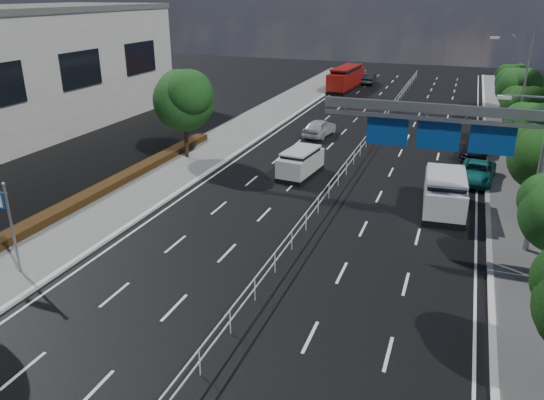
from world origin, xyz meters
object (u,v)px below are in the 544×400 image
(near_car_silver, at_px, (320,128))
(parked_car_dark, at_px, (476,148))
(toilet_sign, at_px, (1,212))
(overhead_gantry, at_px, (455,131))
(red_bus, at_px, (346,78))
(white_minivan, at_px, (301,163))
(near_car_dark, at_px, (369,78))
(parked_car_teal, at_px, (477,172))
(silver_minivan, at_px, (444,193))

(near_car_silver, xyz_separation_m, parked_car_dark, (12.71, -1.91, -0.09))
(toilet_sign, xyz_separation_m, parked_car_dark, (19.19, 25.89, -2.28))
(overhead_gantry, distance_m, red_bus, 44.03)
(near_car_silver, height_order, parked_car_dark, near_car_silver)
(red_bus, height_order, parked_car_dark, red_bus)
(white_minivan, height_order, near_car_dark, white_minivan)
(toilet_sign, bearing_deg, near_car_silver, 76.87)
(overhead_gantry, distance_m, parked_car_teal, 11.22)
(toilet_sign, height_order, white_minivan, toilet_sign)
(red_bus, distance_m, parked_car_dark, 30.08)
(silver_minivan, bearing_deg, near_car_dark, 101.69)
(near_car_dark, bearing_deg, red_bus, 68.20)
(parked_car_teal, bearing_deg, near_car_dark, 116.80)
(red_bus, relative_size, parked_car_teal, 2.10)
(overhead_gantry, relative_size, white_minivan, 2.32)
(red_bus, xyz_separation_m, parked_car_teal, (15.80, -31.53, -0.85))
(parked_car_teal, bearing_deg, silver_minivan, -99.98)
(red_bus, height_order, silver_minivan, red_bus)
(overhead_gantry, xyz_separation_m, parked_car_dark, (1.50, 15.84, -4.95))
(red_bus, bearing_deg, parked_car_teal, -59.29)
(parked_car_teal, bearing_deg, parked_car_dark, 96.79)
(toilet_sign, distance_m, parked_car_teal, 27.85)
(white_minivan, bearing_deg, near_car_dark, 100.04)
(silver_minivan, bearing_deg, parked_car_teal, 69.73)
(toilet_sign, distance_m, red_bus, 51.65)
(near_car_silver, distance_m, parked_car_dark, 12.85)
(toilet_sign, relative_size, near_car_dark, 0.98)
(overhead_gantry, bearing_deg, near_car_dark, 104.73)
(white_minivan, distance_m, parked_car_dark, 14.16)
(overhead_gantry, relative_size, red_bus, 1.06)
(red_bus, bearing_deg, white_minivan, -78.27)
(toilet_sign, bearing_deg, red_bus, 86.16)
(parked_car_dark, bearing_deg, red_bus, 129.06)
(near_car_silver, distance_m, near_car_dark, 29.02)
(red_bus, height_order, parked_car_teal, red_bus)
(white_minivan, height_order, parked_car_dark, white_minivan)
(near_car_silver, bearing_deg, parked_car_teal, 155.52)
(red_bus, distance_m, near_car_dark, 5.68)
(toilet_sign, height_order, red_bus, toilet_sign)
(red_bus, relative_size, near_car_dark, 2.19)
(parked_car_teal, bearing_deg, toilet_sign, -127.74)
(white_minivan, xyz_separation_m, parked_car_dark, (11.13, 8.75, -0.25))
(near_car_silver, xyz_separation_m, silver_minivan, (11.03, -13.80, 0.33))
(near_car_silver, distance_m, silver_minivan, 17.67)
(near_car_dark, height_order, silver_minivan, silver_minivan)
(overhead_gantry, bearing_deg, near_car_silver, 122.28)
(white_minivan, xyz_separation_m, silver_minivan, (9.45, -3.15, 0.17))
(overhead_gantry, height_order, white_minivan, overhead_gantry)
(near_car_dark, relative_size, parked_car_teal, 0.96)
(near_car_dark, relative_size, silver_minivan, 0.82)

